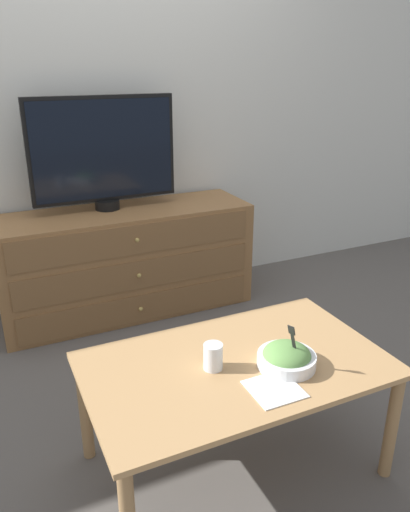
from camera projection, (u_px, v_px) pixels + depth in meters
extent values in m
plane|color=#56514C|center=(99.00, 295.00, 3.21)|extent=(12.00, 12.00, 0.00)
cube|color=silver|center=(79.00, 82.00, 2.75)|extent=(12.00, 0.05, 2.60)
cube|color=olive|center=(127.00, 261.00, 2.93)|extent=(1.45, 0.45, 0.62)
cube|color=brown|center=(140.00, 309.00, 2.81)|extent=(1.33, 0.01, 0.17)
sphere|color=tan|center=(141.00, 309.00, 2.81)|extent=(0.02, 0.02, 0.02)
cube|color=brown|center=(139.00, 275.00, 2.74)|extent=(1.33, 0.01, 0.17)
sphere|color=tan|center=(139.00, 275.00, 2.73)|extent=(0.02, 0.02, 0.02)
cube|color=brown|center=(137.00, 240.00, 2.66)|extent=(1.33, 0.01, 0.17)
sphere|color=tan|center=(137.00, 240.00, 2.66)|extent=(0.02, 0.02, 0.02)
cylinder|color=black|center=(107.00, 205.00, 2.83)|extent=(0.14, 0.14, 0.05)
cube|color=black|center=(103.00, 149.00, 2.73)|extent=(0.81, 0.04, 0.57)
cube|color=black|center=(104.00, 150.00, 2.71)|extent=(0.77, 0.01, 0.53)
cube|color=tan|center=(236.00, 365.00, 1.71)|extent=(1.03, 0.62, 0.02)
cylinder|color=#9C7549|center=(392.00, 426.00, 1.75)|extent=(0.04, 0.04, 0.43)
cylinder|color=#9C7549|center=(85.00, 409.00, 1.83)|extent=(0.04, 0.04, 0.43)
cylinder|color=#9C7549|center=(301.00, 350.00, 2.21)|extent=(0.04, 0.04, 0.43)
cylinder|color=silver|center=(286.00, 360.00, 1.68)|extent=(0.20, 0.20, 0.04)
ellipsoid|color=#66994C|center=(287.00, 355.00, 1.67)|extent=(0.16, 0.16, 0.08)
cube|color=black|center=(294.00, 346.00, 1.64)|extent=(0.05, 0.03, 0.14)
cube|color=black|center=(291.00, 330.00, 1.60)|extent=(0.02, 0.03, 0.04)
cylinder|color=beige|center=(213.00, 361.00, 1.66)|extent=(0.06, 0.06, 0.06)
cylinder|color=white|center=(213.00, 357.00, 1.66)|extent=(0.07, 0.07, 0.09)
cube|color=white|center=(274.00, 389.00, 1.56)|extent=(0.16, 0.16, 0.00)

